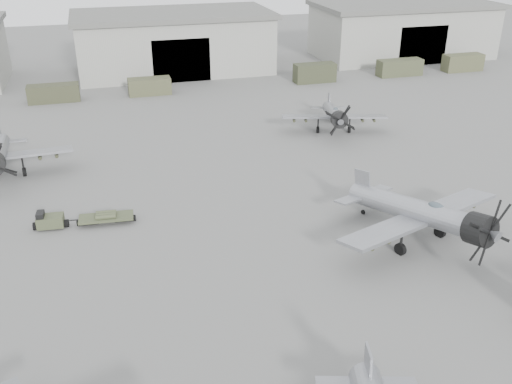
{
  "coord_description": "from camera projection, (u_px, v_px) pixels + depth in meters",
  "views": [
    {
      "loc": [
        -11.65,
        -24.54,
        21.16
      ],
      "look_at": [
        -1.16,
        12.61,
        2.5
      ],
      "focal_mm": 40.0,
      "sensor_mm": 36.0,
      "label": 1
    }
  ],
  "objects": [
    {
      "name": "ground",
      "position": [
        334.0,
        318.0,
        33.32
      ],
      "size": [
        220.0,
        220.0,
        0.0
      ],
      "primitive_type": "plane",
      "color": "#60605D",
      "rests_on": "ground"
    },
    {
      "name": "hangar_center",
      "position": [
        174.0,
        42.0,
        85.1
      ],
      "size": [
        29.0,
        14.8,
        8.7
      ],
      "color": "gray",
      "rests_on": "ground"
    },
    {
      "name": "hangar_right",
      "position": [
        402.0,
        29.0,
        94.4
      ],
      "size": [
        29.0,
        14.8,
        8.7
      ],
      "color": "gray",
      "rests_on": "ground"
    },
    {
      "name": "support_truck_2",
      "position": [
        54.0,
        93.0,
        71.96
      ],
      "size": [
        6.3,
        2.2,
        2.18
      ],
      "primitive_type": "cube",
      "color": "#373925",
      "rests_on": "ground"
    },
    {
      "name": "support_truck_3",
      "position": [
        150.0,
        86.0,
        74.91
      ],
      "size": [
        5.52,
        2.2,
        2.17
      ],
      "primitive_type": "cube",
      "color": "#45482F",
      "rests_on": "ground"
    },
    {
      "name": "support_truck_5",
      "position": [
        315.0,
        73.0,
        80.48
      ],
      "size": [
        5.85,
        2.2,
        2.62
      ],
      "primitive_type": "cube",
      "color": "#353925",
      "rests_on": "ground"
    },
    {
      "name": "support_truck_6",
      "position": [
        400.0,
        68.0,
        83.8
      ],
      "size": [
        6.66,
        2.2,
        2.38
      ],
      "primitive_type": "cube",
      "color": "#40442D",
      "rests_on": "ground"
    },
    {
      "name": "support_truck_7",
      "position": [
        463.0,
        63.0,
        86.38
      ],
      "size": [
        6.08,
        2.2,
        2.51
      ],
      "primitive_type": "cube",
      "color": "#494B31",
      "rests_on": "ground"
    },
    {
      "name": "aircraft_mid_2",
      "position": [
        426.0,
        214.0,
        39.56
      ],
      "size": [
        13.89,
        12.52,
        5.58
      ],
      "rotation": [
        0.0,
        0.0,
        0.33
      ],
      "color": "#93959B",
      "rests_on": "ground"
    },
    {
      "name": "aircraft_far_1",
      "position": [
        335.0,
        115.0,
        61.04
      ],
      "size": [
        11.37,
        10.23,
        4.53
      ],
      "rotation": [
        0.0,
        0.0,
        -0.27
      ],
      "color": "gray",
      "rests_on": "ground"
    },
    {
      "name": "tug_trailer",
      "position": [
        72.0,
        220.0,
        43.05
      ],
      "size": [
        7.15,
        1.9,
        1.42
      ],
      "rotation": [
        0.0,
        0.0,
        -0.08
      ],
      "color": "#40462E",
      "rests_on": "ground"
    }
  ]
}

